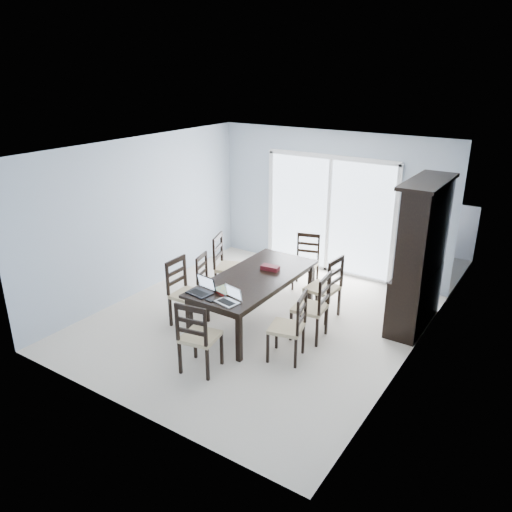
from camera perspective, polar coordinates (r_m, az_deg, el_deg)
The scene contains 24 objects.
floor at distance 7.65m, azimuth -0.17°, elevation -7.51°, with size 5.00×5.00×0.00m, color silver.
ceiling at distance 6.80m, azimuth -0.20°, elevation 12.11°, with size 5.00×5.00×0.00m, color white.
back_wall at distance 9.22m, azimuth 8.46°, elevation 6.00°, with size 4.50×0.02×2.60m, color #A5B4C5.
wall_left at distance 8.51m, azimuth -12.97°, elevation 4.42°, with size 0.02×5.00×2.60m, color #A5B4C5.
wall_right at distance 6.25m, azimuth 17.31°, elevation -2.10°, with size 0.02×5.00×2.60m, color #A5B4C5.
balcony at distance 10.50m, azimuth 10.41°, elevation 0.02°, with size 4.50×2.00×0.10m, color gray.
railing at distance 11.20m, azimuth 12.65°, elevation 4.42°, with size 4.50×0.06×1.10m, color #99999E.
dining_table at distance 7.35m, azimuth -0.18°, elevation -2.90°, with size 1.00×2.20×0.75m.
china_hutch at distance 7.52m, azimuth 18.26°, elevation -0.18°, with size 0.50×1.38×2.20m.
sliding_door at distance 9.25m, azimuth 8.33°, elevation 4.69°, with size 2.52×0.05×2.18m.
chair_left_near at distance 7.45m, azimuth -8.37°, elevation -3.27°, with size 0.46×0.45×1.17m.
chair_left_mid at distance 7.92m, azimuth -5.54°, elevation -2.26°, with size 0.47×0.47×1.01m.
chair_left_far at distance 8.31m, azimuth -3.57°, elevation -0.32°, with size 0.59×0.58×1.20m.
chair_right_near at distance 6.48m, azimuth 4.30°, elevation -7.29°, with size 0.51×0.50×1.10m.
chair_right_mid at distance 6.98m, azimuth 6.94°, elevation -5.06°, with size 0.48×0.47×1.14m.
chair_right_far at distance 7.56m, azimuth 8.28°, elevation -2.90°, with size 0.48×0.47×1.17m.
chair_end_near at distance 6.23m, azimuth -6.87°, elevation -8.45°, with size 0.50×0.51×1.15m.
chair_end_far at distance 8.69m, azimuth 5.85°, elevation 0.12°, with size 0.50×0.51×1.07m.
laptop_dark at distance 6.80m, azimuth -6.49°, elevation -3.88°, with size 0.35×0.26×0.22m.
laptop_silver at distance 6.52m, azimuth -3.34°, elevation -4.98°, with size 0.33×0.26×0.20m.
book_stack at distance 6.83m, azimuth -3.63°, elevation -3.97°, with size 0.32×0.27×0.05m.
cell_phone at distance 6.61m, azimuth -5.35°, elevation -5.06°, with size 0.12×0.06×0.01m, color black.
game_box at distance 7.54m, azimuth 1.64°, elevation -1.36°, with size 0.27×0.14×0.07m, color #4B0F17.
hot_tub at distance 10.72m, azimuth 7.77°, elevation 3.66°, with size 1.99×1.80×0.97m.
Camera 1 is at (3.70, -5.61, 3.65)m, focal length 35.00 mm.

